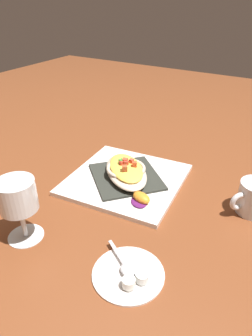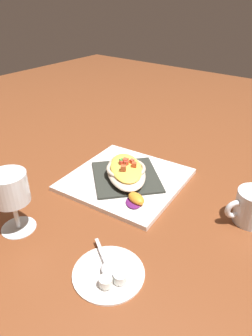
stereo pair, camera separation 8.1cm
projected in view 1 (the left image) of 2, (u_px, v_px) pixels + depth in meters
The scene contains 10 objects.
ground_plane at pixel (126, 181), 0.83m from camera, with size 2.60×2.60×0.00m, color brown.
square_plate at pixel (126, 179), 0.82m from camera, with size 0.29×0.29×0.01m, color white.
folded_napkin at pixel (126, 177), 0.82m from camera, with size 0.18×0.17×0.01m, color #2D3029.
gratin_dish at pixel (126, 170), 0.81m from camera, with size 0.20×0.21×0.05m.
orange_garnish at pixel (141, 199), 0.72m from camera, with size 0.06×0.06×0.02m.
stemmed_glass at pixel (18, 199), 0.60m from camera, with size 0.08×0.08×0.14m.
creamer_saucer at pixel (128, 273), 0.56m from camera, with size 0.13×0.13×0.01m, color white.
spoon at pixel (127, 268), 0.56m from camera, with size 0.07×0.09×0.01m.
creamer_cup_0 at pixel (129, 283), 0.52m from camera, with size 0.02×0.02×0.02m, color white.
creamer_cup_1 at pixel (142, 277), 0.54m from camera, with size 0.02×0.02×0.02m, color white.
Camera 1 is at (0.59, 0.36, 0.46)m, focal length 32.52 mm.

